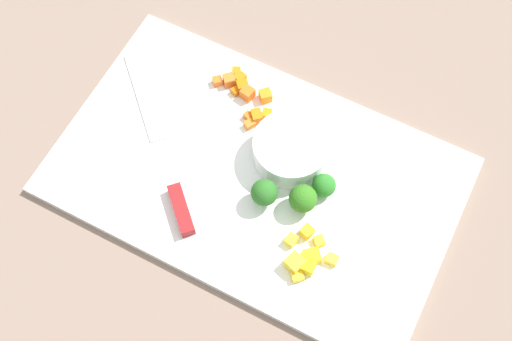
% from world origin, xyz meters
% --- Properties ---
extents(ground_plane, '(4.00, 4.00, 0.00)m').
position_xyz_m(ground_plane, '(0.00, 0.00, 0.00)').
color(ground_plane, '#816C5D').
extents(cutting_board, '(0.53, 0.32, 0.01)m').
position_xyz_m(cutting_board, '(0.00, 0.00, 0.01)').
color(cutting_board, white).
rests_on(cutting_board, ground_plane).
extents(prep_bowl, '(0.10, 0.10, 0.04)m').
position_xyz_m(prep_bowl, '(0.03, 0.05, 0.03)').
color(prep_bowl, white).
rests_on(prep_bowl, cutting_board).
extents(chef_knife, '(0.23, 0.22, 0.02)m').
position_xyz_m(chef_knife, '(-0.11, -0.05, 0.02)').
color(chef_knife, silver).
rests_on(chef_knife, cutting_board).
extents(carrot_dice_0, '(0.01, 0.01, 0.01)m').
position_xyz_m(carrot_dice_0, '(-0.05, 0.07, 0.02)').
color(carrot_dice_0, orange).
rests_on(carrot_dice_0, cutting_board).
extents(carrot_dice_1, '(0.02, 0.02, 0.02)m').
position_xyz_m(carrot_dice_1, '(-0.04, 0.11, 0.02)').
color(carrot_dice_1, orange).
rests_on(carrot_dice_1, cutting_board).
extents(carrot_dice_2, '(0.01, 0.01, 0.01)m').
position_xyz_m(carrot_dice_2, '(-0.08, 0.10, 0.02)').
color(carrot_dice_2, orange).
rests_on(carrot_dice_2, cutting_board).
extents(carrot_dice_3, '(0.02, 0.02, 0.01)m').
position_xyz_m(carrot_dice_3, '(-0.03, 0.09, 0.02)').
color(carrot_dice_3, orange).
rests_on(carrot_dice_3, cutting_board).
extents(carrot_dice_4, '(0.02, 0.02, 0.02)m').
position_xyz_m(carrot_dice_4, '(-0.07, 0.10, 0.02)').
color(carrot_dice_4, orange).
rests_on(carrot_dice_4, cutting_board).
extents(carrot_dice_5, '(0.02, 0.02, 0.02)m').
position_xyz_m(carrot_dice_5, '(-0.10, 0.11, 0.02)').
color(carrot_dice_5, orange).
rests_on(carrot_dice_5, cutting_board).
extents(carrot_dice_6, '(0.02, 0.02, 0.01)m').
position_xyz_m(carrot_dice_6, '(-0.04, 0.06, 0.02)').
color(carrot_dice_6, orange).
rests_on(carrot_dice_6, cutting_board).
extents(carrot_dice_7, '(0.02, 0.02, 0.02)m').
position_xyz_m(carrot_dice_7, '(-0.08, 0.11, 0.02)').
color(carrot_dice_7, orange).
rests_on(carrot_dice_7, cutting_board).
extents(carrot_dice_8, '(0.02, 0.02, 0.01)m').
position_xyz_m(carrot_dice_8, '(-0.10, 0.13, 0.02)').
color(carrot_dice_8, orange).
rests_on(carrot_dice_8, cutting_board).
extents(carrot_dice_9, '(0.02, 0.02, 0.01)m').
position_xyz_m(carrot_dice_9, '(-0.11, 0.10, 0.02)').
color(carrot_dice_9, orange).
rests_on(carrot_dice_9, cutting_board).
extents(carrot_dice_10, '(0.02, 0.02, 0.01)m').
position_xyz_m(carrot_dice_10, '(-0.09, 0.12, 0.02)').
color(carrot_dice_10, orange).
rests_on(carrot_dice_10, cutting_board).
extents(carrot_dice_11, '(0.02, 0.02, 0.02)m').
position_xyz_m(carrot_dice_11, '(-0.04, 0.08, 0.02)').
color(carrot_dice_11, orange).
rests_on(carrot_dice_11, cutting_board).
extents(pepper_dice_0, '(0.02, 0.01, 0.01)m').
position_xyz_m(pepper_dice_0, '(0.14, -0.06, 0.02)').
color(pepper_dice_0, yellow).
rests_on(pepper_dice_0, cutting_board).
extents(pepper_dice_1, '(0.02, 0.02, 0.01)m').
position_xyz_m(pepper_dice_1, '(0.11, -0.10, 0.02)').
color(pepper_dice_1, yellow).
rests_on(pepper_dice_1, cutting_board).
extents(pepper_dice_2, '(0.02, 0.02, 0.02)m').
position_xyz_m(pepper_dice_2, '(0.12, -0.09, 0.02)').
color(pepper_dice_2, yellow).
rests_on(pepper_dice_2, cutting_board).
extents(pepper_dice_3, '(0.03, 0.03, 0.02)m').
position_xyz_m(pepper_dice_3, '(0.12, -0.07, 0.02)').
color(pepper_dice_3, yellow).
rests_on(pepper_dice_3, cutting_board).
extents(pepper_dice_4, '(0.03, 0.03, 0.02)m').
position_xyz_m(pepper_dice_4, '(0.10, -0.09, 0.02)').
color(pepper_dice_4, yellow).
rests_on(pepper_dice_4, cutting_board).
extents(pepper_dice_5, '(0.02, 0.02, 0.01)m').
position_xyz_m(pepper_dice_5, '(0.08, -0.07, 0.02)').
color(pepper_dice_5, yellow).
rests_on(pepper_dice_5, cutting_board).
extents(pepper_dice_6, '(0.02, 0.02, 0.01)m').
position_xyz_m(pepper_dice_6, '(0.12, -0.05, 0.02)').
color(pepper_dice_6, yellow).
rests_on(pepper_dice_6, cutting_board).
extents(pepper_dice_7, '(0.02, 0.02, 0.02)m').
position_xyz_m(pepper_dice_7, '(0.10, -0.05, 0.02)').
color(pepper_dice_7, yellow).
rests_on(pepper_dice_7, cutting_board).
extents(broccoli_floret_0, '(0.03, 0.03, 0.03)m').
position_xyz_m(broccoli_floret_0, '(0.09, 0.02, 0.03)').
color(broccoli_floret_0, '#82B156').
rests_on(broccoli_floret_0, cutting_board).
extents(broccoli_floret_1, '(0.04, 0.04, 0.04)m').
position_xyz_m(broccoli_floret_1, '(0.07, -0.01, 0.04)').
color(broccoli_floret_1, '#80B865').
rests_on(broccoli_floret_1, cutting_board).
extents(broccoli_floret_2, '(0.04, 0.04, 0.04)m').
position_xyz_m(broccoli_floret_2, '(0.03, -0.03, 0.04)').
color(broccoli_floret_2, '#80AD61').
rests_on(broccoli_floret_2, cutting_board).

